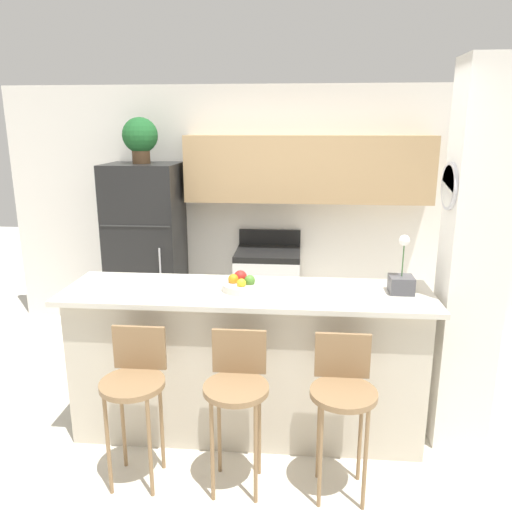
# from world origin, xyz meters

# --- Properties ---
(ground_plane) EXTENTS (14.00, 14.00, 0.00)m
(ground_plane) POSITION_xyz_m (0.00, 0.00, 0.00)
(ground_plane) COLOR beige
(wall_back) EXTENTS (5.60, 0.38, 2.55)m
(wall_back) POSITION_xyz_m (0.16, 2.01, 1.45)
(wall_back) COLOR white
(wall_back) RESTS_ON ground_plane
(pillar_right) EXTENTS (0.38, 0.32, 2.55)m
(pillar_right) POSITION_xyz_m (1.47, 0.03, 1.28)
(pillar_right) COLOR white
(pillar_right) RESTS_ON ground_plane
(counter_bar) EXTENTS (2.50, 0.68, 1.06)m
(counter_bar) POSITION_xyz_m (0.00, 0.00, 0.54)
(counter_bar) COLOR beige
(counter_bar) RESTS_ON ground_plane
(refrigerator) EXTENTS (0.72, 0.66, 1.78)m
(refrigerator) POSITION_xyz_m (-1.23, 1.70, 0.89)
(refrigerator) COLOR black
(refrigerator) RESTS_ON ground_plane
(stove_range) EXTENTS (0.65, 0.61, 1.07)m
(stove_range) POSITION_xyz_m (0.03, 1.73, 0.46)
(stove_range) COLOR white
(stove_range) RESTS_ON ground_plane
(bar_stool_left) EXTENTS (0.39, 0.39, 0.96)m
(bar_stool_left) POSITION_xyz_m (-0.62, -0.56, 0.65)
(bar_stool_left) COLOR olive
(bar_stool_left) RESTS_ON ground_plane
(bar_stool_mid) EXTENTS (0.39, 0.39, 0.96)m
(bar_stool_mid) POSITION_xyz_m (0.00, -0.56, 0.65)
(bar_stool_mid) COLOR olive
(bar_stool_mid) RESTS_ON ground_plane
(bar_stool_right) EXTENTS (0.39, 0.39, 0.96)m
(bar_stool_right) POSITION_xyz_m (0.62, -0.56, 0.65)
(bar_stool_right) COLOR olive
(bar_stool_right) RESTS_ON ground_plane
(potted_plant_on_fridge) EXTENTS (0.35, 0.35, 0.45)m
(potted_plant_on_fridge) POSITION_xyz_m (-1.23, 1.70, 2.03)
(potted_plant_on_fridge) COLOR brown
(potted_plant_on_fridge) RESTS_ON refrigerator
(orchid_vase) EXTENTS (0.16, 0.16, 0.39)m
(orchid_vase) POSITION_xyz_m (1.03, 0.04, 1.15)
(orchid_vase) COLOR #4C4C51
(orchid_vase) RESTS_ON counter_bar
(fruit_bowl) EXTENTS (0.26, 0.26, 0.12)m
(fruit_bowl) POSITION_xyz_m (-0.04, -0.00, 1.10)
(fruit_bowl) COLOR silver
(fruit_bowl) RESTS_ON counter_bar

